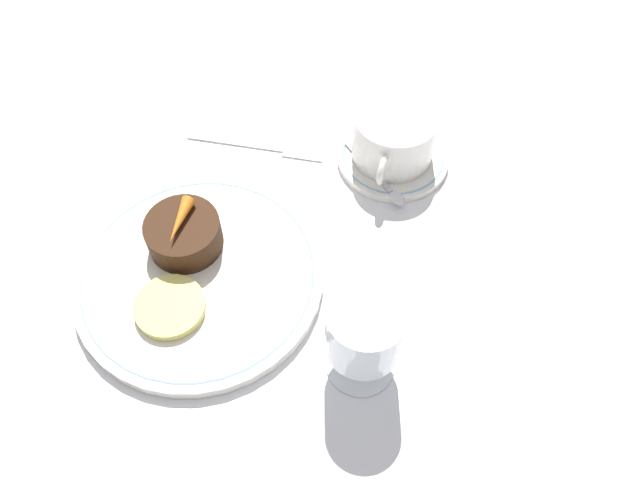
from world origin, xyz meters
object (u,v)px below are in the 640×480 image
wine_glass (364,333)px  dessert_cake (186,231)px  coffee_cup (394,134)px  fork (271,147)px  dinner_plate (199,276)px

wine_glass → dessert_cake: (-0.08, -0.21, -0.04)m
coffee_cup → fork: size_ratio=0.71×
dinner_plate → fork: bearing=177.1°
fork → wine_glass: bearing=36.4°
coffee_cup → dessert_cake: bearing=-43.7°
dinner_plate → coffee_cup: bearing=145.6°
coffee_cup → wine_glass: (0.27, 0.03, 0.03)m
fork → dessert_cake: bearing=-12.7°
dessert_cake → dinner_plate: bearing=36.5°
coffee_cup → wine_glass: wine_glass is taller
dinner_plate → fork: dinner_plate is taller
wine_glass → dessert_cake: wine_glass is taller
fork → dessert_cake: 0.17m
coffee_cup → dessert_cake: size_ratio=1.55×
dinner_plate → wine_glass: 0.20m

